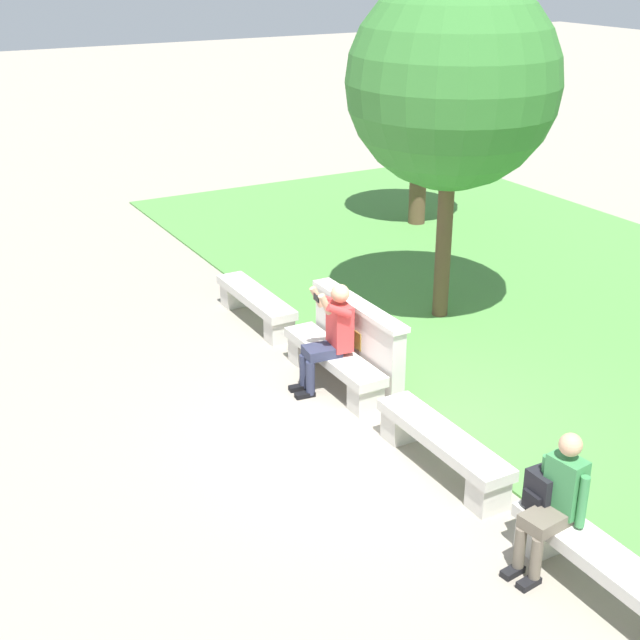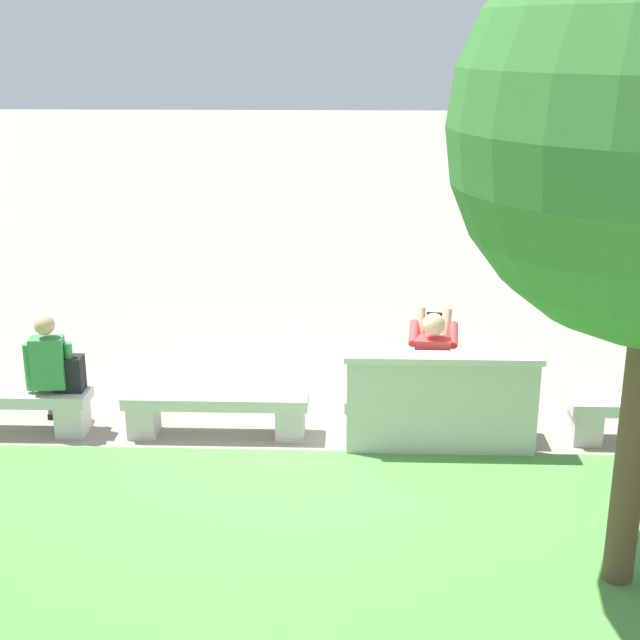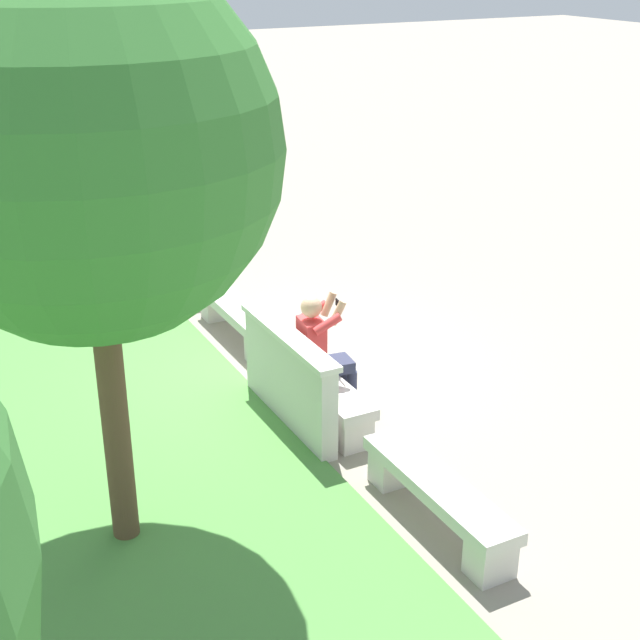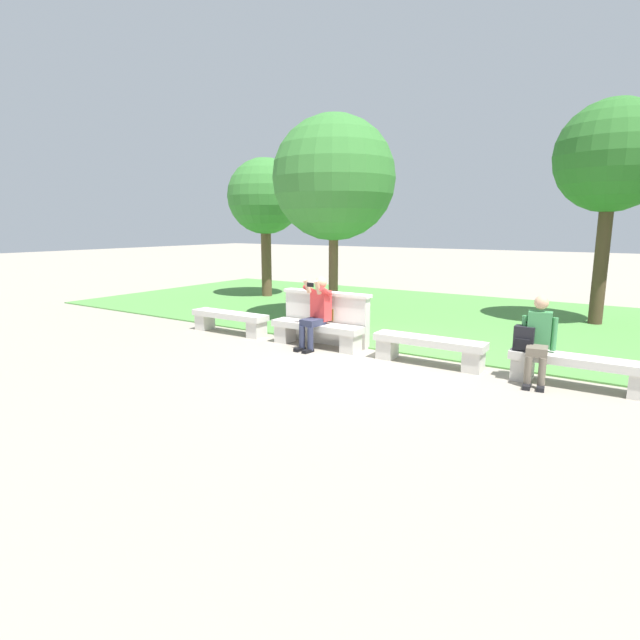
{
  "view_description": "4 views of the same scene",
  "coord_description": "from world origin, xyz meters",
  "px_view_note": "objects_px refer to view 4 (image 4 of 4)",
  "views": [
    {
      "loc": [
        7.29,
        -4.85,
        4.98
      ],
      "look_at": [
        -0.7,
        -0.41,
        1.09
      ],
      "focal_mm": 50.0,
      "sensor_mm": 36.0,
      "label": 1
    },
    {
      "loc": [
        -0.23,
        8.16,
        3.86
      ],
      "look_at": [
        0.09,
        -0.72,
        1.0
      ],
      "focal_mm": 50.0,
      "sensor_mm": 36.0,
      "label": 2
    },
    {
      "loc": [
        -8.49,
        3.83,
        4.64
      ],
      "look_at": [
        -0.55,
        -0.31,
        0.82
      ],
      "focal_mm": 50.0,
      "sensor_mm": 36.0,
      "label": 3
    },
    {
      "loc": [
        3.95,
        -7.6,
        2.25
      ],
      "look_at": [
        -0.5,
        -0.8,
        0.7
      ],
      "focal_mm": 28.0,
      "sensor_mm": 36.0,
      "label": 4
    }
  ],
  "objects_px": {
    "bench_near": "(316,331)",
    "tree_behind_wall": "(265,197)",
    "bench_main": "(230,319)",
    "tree_far_back": "(612,158)",
    "bench_mid": "(429,347)",
    "person_distant": "(538,337)",
    "backpack": "(524,339)",
    "tree_right_background": "(334,179)",
    "bench_far": "(579,367)",
    "person_photographer": "(317,309)"
  },
  "relations": [
    {
      "from": "tree_right_background",
      "to": "tree_far_back",
      "type": "height_order",
      "value": "tree_far_back"
    },
    {
      "from": "bench_mid",
      "to": "backpack",
      "type": "bearing_deg",
      "value": -1.65
    },
    {
      "from": "bench_mid",
      "to": "backpack",
      "type": "relative_size",
      "value": 4.3
    },
    {
      "from": "backpack",
      "to": "tree_behind_wall",
      "type": "height_order",
      "value": "tree_behind_wall"
    },
    {
      "from": "bench_mid",
      "to": "bench_near",
      "type": "bearing_deg",
      "value": 180.0
    },
    {
      "from": "bench_near",
      "to": "person_distant",
      "type": "xyz_separation_m",
      "value": [
        3.86,
        -0.07,
        0.37
      ]
    },
    {
      "from": "person_distant",
      "to": "tree_far_back",
      "type": "height_order",
      "value": "tree_far_back"
    },
    {
      "from": "bench_main",
      "to": "tree_far_back",
      "type": "relative_size",
      "value": 0.37
    },
    {
      "from": "backpack",
      "to": "tree_far_back",
      "type": "bearing_deg",
      "value": 84.39
    },
    {
      "from": "bench_main",
      "to": "tree_far_back",
      "type": "bearing_deg",
      "value": 39.42
    },
    {
      "from": "backpack",
      "to": "tree_behind_wall",
      "type": "distance_m",
      "value": 10.22
    },
    {
      "from": "bench_near",
      "to": "tree_behind_wall",
      "type": "relative_size",
      "value": 0.43
    },
    {
      "from": "bench_far",
      "to": "tree_far_back",
      "type": "xyz_separation_m",
      "value": [
        -0.22,
        5.26,
        3.38
      ]
    },
    {
      "from": "bench_near",
      "to": "bench_far",
      "type": "distance_m",
      "value": 4.41
    },
    {
      "from": "bench_far",
      "to": "tree_right_background",
      "type": "xyz_separation_m",
      "value": [
        -5.52,
        2.41,
        2.99
      ]
    },
    {
      "from": "person_distant",
      "to": "bench_far",
      "type": "bearing_deg",
      "value": 6.87
    },
    {
      "from": "tree_right_background",
      "to": "tree_far_back",
      "type": "relative_size",
      "value": 0.96
    },
    {
      "from": "bench_main",
      "to": "person_photographer",
      "type": "height_order",
      "value": "person_photographer"
    },
    {
      "from": "person_photographer",
      "to": "person_distant",
      "type": "relative_size",
      "value": 1.05
    },
    {
      "from": "bench_near",
      "to": "person_distant",
      "type": "distance_m",
      "value": 3.88
    },
    {
      "from": "bench_mid",
      "to": "tree_behind_wall",
      "type": "bearing_deg",
      "value": 146.9
    },
    {
      "from": "bench_main",
      "to": "tree_far_back",
      "type": "xyz_separation_m",
      "value": [
        6.39,
        5.26,
        3.38
      ]
    },
    {
      "from": "bench_main",
      "to": "bench_near",
      "type": "bearing_deg",
      "value": 0.0
    },
    {
      "from": "person_distant",
      "to": "backpack",
      "type": "relative_size",
      "value": 2.94
    },
    {
      "from": "bench_near",
      "to": "tree_right_background",
      "type": "height_order",
      "value": "tree_right_background"
    },
    {
      "from": "backpack",
      "to": "bench_far",
      "type": "bearing_deg",
      "value": 3.29
    },
    {
      "from": "person_distant",
      "to": "backpack",
      "type": "distance_m",
      "value": 0.2
    },
    {
      "from": "person_photographer",
      "to": "bench_mid",
      "type": "bearing_deg",
      "value": 2.06
    },
    {
      "from": "bench_mid",
      "to": "tree_right_background",
      "type": "distance_m",
      "value": 5.08
    },
    {
      "from": "person_photographer",
      "to": "backpack",
      "type": "relative_size",
      "value": 3.08
    },
    {
      "from": "bench_near",
      "to": "person_photographer",
      "type": "bearing_deg",
      "value": -51.73
    },
    {
      "from": "bench_main",
      "to": "bench_near",
      "type": "height_order",
      "value": "same"
    },
    {
      "from": "bench_near",
      "to": "tree_right_background",
      "type": "relative_size",
      "value": 0.39
    },
    {
      "from": "bench_far",
      "to": "tree_behind_wall",
      "type": "xyz_separation_m",
      "value": [
        -9.44,
        4.72,
        2.8
      ]
    },
    {
      "from": "bench_mid",
      "to": "tree_far_back",
      "type": "xyz_separation_m",
      "value": [
        1.99,
        5.26,
        3.38
      ]
    },
    {
      "from": "bench_mid",
      "to": "person_photographer",
      "type": "height_order",
      "value": "person_photographer"
    },
    {
      "from": "bench_mid",
      "to": "backpack",
      "type": "height_order",
      "value": "backpack"
    },
    {
      "from": "backpack",
      "to": "tree_right_background",
      "type": "bearing_deg",
      "value": 152.9
    },
    {
      "from": "bench_main",
      "to": "tree_far_back",
      "type": "height_order",
      "value": "tree_far_back"
    },
    {
      "from": "bench_mid",
      "to": "tree_behind_wall",
      "type": "xyz_separation_m",
      "value": [
        -7.23,
        4.72,
        2.8
      ]
    },
    {
      "from": "bench_near",
      "to": "tree_behind_wall",
      "type": "xyz_separation_m",
      "value": [
        -5.03,
        4.72,
        2.8
      ]
    },
    {
      "from": "bench_main",
      "to": "person_distant",
      "type": "relative_size",
      "value": 1.46
    },
    {
      "from": "bench_far",
      "to": "backpack",
      "type": "xyz_separation_m",
      "value": [
        -0.74,
        -0.04,
        0.33
      ]
    },
    {
      "from": "bench_near",
      "to": "backpack",
      "type": "height_order",
      "value": "backpack"
    },
    {
      "from": "bench_far",
      "to": "backpack",
      "type": "distance_m",
      "value": 0.81
    },
    {
      "from": "bench_main",
      "to": "person_distant",
      "type": "distance_m",
      "value": 6.08
    },
    {
      "from": "bench_far",
      "to": "tree_right_background",
      "type": "distance_m",
      "value": 6.73
    },
    {
      "from": "backpack",
      "to": "tree_far_back",
      "type": "relative_size",
      "value": 0.09
    },
    {
      "from": "bench_near",
      "to": "tree_right_background",
      "type": "xyz_separation_m",
      "value": [
        -1.12,
        2.41,
        2.99
      ]
    },
    {
      "from": "bench_main",
      "to": "tree_right_background",
      "type": "bearing_deg",
      "value": 65.74
    }
  ]
}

